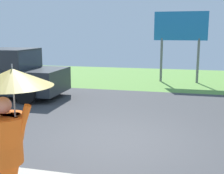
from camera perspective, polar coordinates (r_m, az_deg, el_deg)
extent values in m
cube|color=#424244|center=(8.75, 4.50, -6.36)|extent=(40.00, 8.00, 0.10)
cube|color=#659743|center=(16.51, 8.94, 1.67)|extent=(40.00, 8.00, 0.10)
cone|color=#E55B19|center=(4.28, -19.79, -14.67)|extent=(0.60, 0.60, 1.45)
cylinder|color=#E55B19|center=(4.13, -20.15, -9.64)|extent=(0.44, 0.44, 0.65)
sphere|color=tan|center=(4.00, -20.57, -3.37)|extent=(0.22, 0.22, 0.22)
cylinder|color=#E55B19|center=(3.90, -16.96, -6.39)|extent=(0.24, 0.09, 0.45)
cylinder|color=gray|center=(3.90, -18.56, -3.06)|extent=(0.02, 0.02, 0.75)
cone|color=gold|center=(3.84, -18.86, 1.81)|extent=(1.01, 1.01, 0.22)
cylinder|color=gray|center=(3.82, -18.97, 3.58)|extent=(0.02, 0.02, 0.10)
cube|color=#23282D|center=(12.38, -21.07, 1.48)|extent=(5.20, 2.00, 0.90)
cube|color=#23282D|center=(12.01, -19.34, 4.95)|extent=(1.80, 1.84, 0.90)
cube|color=#2D3842|center=(11.57, -15.78, 4.95)|extent=(0.10, 1.70, 0.77)
cylinder|color=black|center=(12.43, -11.89, 0.61)|extent=(0.76, 0.28, 0.76)
cylinder|color=black|center=(10.69, -16.47, -1.23)|extent=(0.76, 0.28, 0.76)
cylinder|color=slate|center=(15.14, 9.62, 5.22)|extent=(0.12, 0.12, 2.20)
cylinder|color=slate|center=(15.12, 16.46, 4.93)|extent=(0.12, 0.12, 2.20)
cube|color=#1E72B2|center=(15.04, 13.31, 11.54)|extent=(2.60, 0.10, 1.40)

